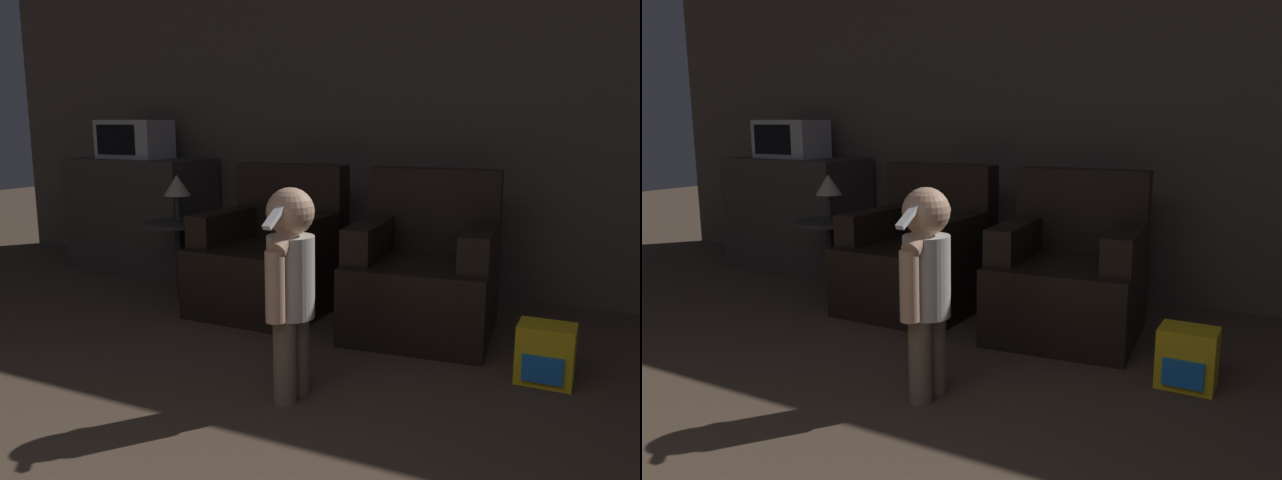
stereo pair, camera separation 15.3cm
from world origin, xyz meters
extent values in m
cube|color=#51493F|center=(0.00, 4.50, 1.30)|extent=(8.40, 0.05, 2.60)
cube|color=black|center=(-0.99, 3.54, 0.22)|extent=(0.79, 0.82, 0.43)
cube|color=black|center=(-0.99, 3.87, 0.68)|extent=(0.78, 0.17, 0.49)
cube|color=black|center=(-1.30, 3.55, 0.53)|extent=(0.16, 0.66, 0.20)
cube|color=black|center=(-0.68, 3.54, 0.53)|extent=(0.16, 0.66, 0.20)
cube|color=black|center=(0.03, 3.54, 0.22)|extent=(0.85, 0.88, 0.43)
cube|color=black|center=(0.00, 3.87, 0.68)|extent=(0.79, 0.23, 0.49)
cube|color=black|center=(-0.28, 3.52, 0.53)|extent=(0.22, 0.67, 0.20)
cube|color=black|center=(0.34, 3.57, 0.53)|extent=(0.22, 0.67, 0.20)
cylinder|color=brown|center=(-0.22, 2.51, 0.19)|extent=(0.10, 0.10, 0.37)
cylinder|color=brown|center=(-0.23, 2.40, 0.19)|extent=(0.10, 0.10, 0.37)
cylinder|color=#B7B2A8|center=(-0.22, 2.46, 0.55)|extent=(0.21, 0.21, 0.35)
sphere|color=tan|center=(-0.22, 2.46, 0.83)|extent=(0.21, 0.21, 0.21)
cylinder|color=tan|center=(-0.23, 2.33, 0.54)|extent=(0.08, 0.08, 0.30)
cylinder|color=tan|center=(-0.22, 2.45, 0.76)|extent=(0.08, 0.30, 0.22)
cube|color=white|center=(-0.22, 2.33, 0.83)|extent=(0.04, 0.16, 0.10)
cube|color=yellow|center=(0.76, 3.12, 0.14)|extent=(0.26, 0.19, 0.28)
cube|color=blue|center=(0.76, 3.02, 0.10)|extent=(0.18, 0.02, 0.12)
cube|color=#38332D|center=(-2.53, 4.13, 0.45)|extent=(1.14, 0.59, 0.91)
cube|color=#B7B7BC|center=(-2.57, 4.13, 1.06)|extent=(0.55, 0.34, 0.31)
cube|color=black|center=(-2.61, 3.96, 1.06)|extent=(0.39, 0.01, 0.23)
cylinder|color=black|center=(-1.69, 3.54, 0.25)|extent=(0.06, 0.06, 0.51)
cylinder|color=#2D2B28|center=(-1.69, 3.54, 0.52)|extent=(0.48, 0.48, 0.02)
cylinder|color=#262626|center=(-1.69, 3.54, 0.62)|extent=(0.04, 0.04, 0.18)
cone|color=#9E937F|center=(-1.69, 3.54, 0.78)|extent=(0.18, 0.18, 0.14)
camera|label=1|loc=(1.02, 0.19, 1.20)|focal=35.00mm
camera|label=2|loc=(1.15, 0.26, 1.20)|focal=35.00mm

